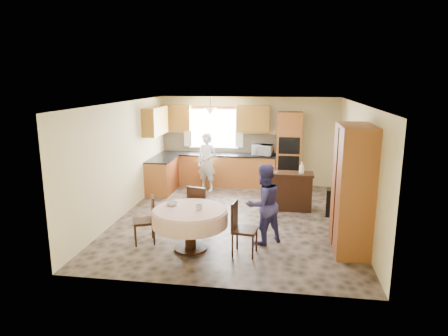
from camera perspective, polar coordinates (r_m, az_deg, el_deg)
floor at (r=8.82m, az=1.60°, el=-7.17°), size 5.00×6.00×0.01m
ceiling at (r=8.31m, az=1.70°, el=9.26°), size 5.00×6.00×0.01m
wall_back at (r=11.42m, az=3.48°, el=3.85°), size 5.00×0.02×2.50m
wall_front at (r=5.61m, az=-2.09°, el=-5.42°), size 5.00×0.02×2.50m
wall_left at (r=9.12m, az=-14.15°, el=1.26°), size 0.02×6.00×2.50m
wall_right at (r=8.55m, az=18.51°, el=0.25°), size 0.02×6.00×2.50m
window at (r=11.48m, az=-1.51°, el=5.68°), size 1.40×0.03×1.10m
curtain_left at (r=11.58m, az=-5.23°, el=5.94°), size 0.22×0.02×1.15m
curtain_right at (r=11.32m, az=2.20°, el=5.83°), size 0.22×0.02×1.15m
base_cab_back at (r=11.38m, az=-0.98°, el=-0.31°), size 3.30×0.60×0.88m
counter_back at (r=11.29m, az=-0.99°, el=1.97°), size 3.30×0.64×0.04m
base_cab_left at (r=10.84m, az=-8.83°, el=-1.12°), size 0.60×1.20×0.88m
counter_left at (r=10.74m, az=-8.91°, el=1.27°), size 0.64×1.20×0.04m
backsplash at (r=11.52m, az=-0.75°, el=3.60°), size 3.30×0.02×0.55m
wall_cab_left at (r=11.54m, az=-6.83°, el=7.18°), size 0.85×0.33×0.72m
wall_cab_right at (r=11.16m, az=4.22°, el=7.05°), size 0.90×0.33×0.72m
wall_cab_side at (r=10.63m, az=-9.80°, el=6.63°), size 0.33×1.20×0.72m
oven_tower at (r=11.10m, az=9.25°, el=2.46°), size 0.66×0.62×2.12m
oven_upper at (r=10.76m, az=9.29°, el=3.17°), size 0.56×0.01×0.45m
oven_lower at (r=10.85m, az=9.20°, el=0.56°), size 0.56×0.01×0.45m
pendant at (r=10.96m, az=-1.97°, el=8.08°), size 0.36×0.36×0.18m
sideboard at (r=9.41m, az=9.06°, el=-3.41°), size 1.16×0.50×0.83m
space_heater at (r=9.20m, az=15.76°, el=-4.81°), size 0.47×0.35×0.61m
cupboard at (r=7.31m, az=17.93°, el=-2.83°), size 0.58×1.17×2.23m
dining_table at (r=7.11m, az=-4.87°, el=-7.12°), size 1.33×1.33×0.76m
chair_left at (r=7.55m, az=-10.86°, el=-6.89°), size 0.51×0.51×0.89m
chair_back at (r=7.93m, az=-3.64°, el=-5.51°), size 0.49×0.49×0.94m
chair_right at (r=6.95m, az=2.37°, el=-8.17°), size 0.45×0.45×0.95m
framed_picture at (r=9.78m, az=17.22°, el=4.90°), size 0.06×0.53×0.44m
microwave at (r=11.07m, az=5.52°, el=2.59°), size 0.59×0.44×0.30m
person_sink at (r=10.77m, az=-2.47°, el=0.84°), size 0.67×0.56×1.58m
person_dining at (r=7.37m, az=5.64°, el=-5.16°), size 0.92×0.89×1.49m
bowl_sideboard at (r=9.30m, az=6.84°, el=-0.72°), size 0.31×0.31×0.06m
bottle_sideboard at (r=9.28m, az=11.03°, el=-0.10°), size 0.15×0.15×0.31m
cup_table at (r=6.98m, az=-3.57°, el=-5.60°), size 0.14×0.14×0.10m
bowl_table at (r=7.27m, az=-7.46°, el=-5.07°), size 0.20×0.20×0.06m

